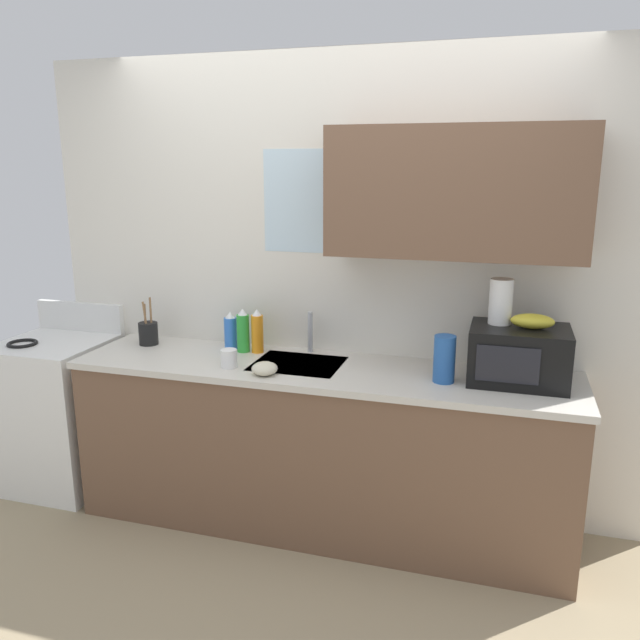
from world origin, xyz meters
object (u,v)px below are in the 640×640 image
(small_bowl, at_px, (265,368))
(paper_towel_roll, at_px, (501,301))
(dish_soap_bottle_blue, at_px, (231,332))
(dish_soap_bottle_green, at_px, (243,331))
(dish_soap_bottle_orange, at_px, (257,332))
(banana_bunch, at_px, (533,321))
(microwave, at_px, (519,355))
(stove_range, at_px, (59,412))
(mug_white, at_px, (229,358))
(utensil_crock, at_px, (148,333))
(cereal_canister, at_px, (444,359))

(small_bowl, bearing_deg, paper_towel_roll, 15.19)
(dish_soap_bottle_blue, bearing_deg, dish_soap_bottle_green, -16.86)
(dish_soap_bottle_orange, height_order, dish_soap_bottle_green, same)
(dish_soap_bottle_green, bearing_deg, dish_soap_bottle_orange, 7.61)
(banana_bunch, height_order, dish_soap_bottle_orange, banana_bunch)
(microwave, relative_size, dish_soap_bottle_blue, 2.12)
(small_bowl, bearing_deg, stove_range, 171.89)
(paper_towel_roll, relative_size, mug_white, 2.32)
(dish_soap_bottle_blue, height_order, utensil_crock, utensil_crock)
(microwave, distance_m, small_bowl, 1.23)
(banana_bunch, distance_m, utensil_crock, 2.12)
(paper_towel_roll, bearing_deg, cereal_canister, -147.99)
(banana_bunch, xyz_separation_m, dish_soap_bottle_blue, (-1.60, 0.12, -0.20))
(dish_soap_bottle_blue, distance_m, cereal_canister, 1.23)
(stove_range, distance_m, mug_white, 1.31)
(microwave, distance_m, dish_soap_bottle_green, 1.47)
(cereal_canister, distance_m, small_bowl, 0.88)
(cereal_canister, distance_m, utensil_crock, 1.72)
(microwave, xyz_separation_m, banana_bunch, (0.05, 0.00, 0.17))
(dish_soap_bottle_orange, xyz_separation_m, mug_white, (-0.04, -0.29, -0.07))
(cereal_canister, xyz_separation_m, utensil_crock, (-1.71, 0.17, -0.04))
(paper_towel_roll, bearing_deg, dish_soap_bottle_blue, 177.29)
(cereal_canister, bearing_deg, mug_white, -175.26)
(microwave, distance_m, banana_bunch, 0.18)
(microwave, xyz_separation_m, paper_towel_roll, (-0.10, 0.05, 0.24))
(banana_bunch, relative_size, paper_towel_roll, 0.91)
(dish_soap_bottle_orange, bearing_deg, dish_soap_bottle_blue, 174.64)
(paper_towel_roll, height_order, dish_soap_bottle_orange, paper_towel_roll)
(banana_bunch, height_order, utensil_crock, banana_bunch)
(microwave, height_order, banana_bunch, banana_bunch)
(stove_range, relative_size, cereal_canister, 4.72)
(banana_bunch, bearing_deg, paper_towel_roll, 161.57)
(cereal_canister, bearing_deg, dish_soap_bottle_blue, 169.78)
(dish_soap_bottle_blue, bearing_deg, paper_towel_roll, -2.71)
(banana_bunch, bearing_deg, cereal_canister, -165.62)
(banana_bunch, distance_m, cereal_canister, 0.45)
(cereal_canister, height_order, small_bowl, cereal_canister)
(microwave, height_order, mug_white, microwave)
(banana_bunch, bearing_deg, stove_range, -179.01)
(utensil_crock, relative_size, small_bowl, 2.13)
(mug_white, xyz_separation_m, small_bowl, (0.22, -0.06, -0.02))
(small_bowl, bearing_deg, microwave, 11.65)
(dish_soap_bottle_blue, relative_size, utensil_crock, 0.78)
(dish_soap_bottle_orange, relative_size, small_bowl, 1.89)
(stove_range, xyz_separation_m, microwave, (2.63, 0.04, 0.58))
(dish_soap_bottle_green, xyz_separation_m, dish_soap_bottle_blue, (-0.09, 0.03, -0.01))
(utensil_crock, height_order, small_bowl, utensil_crock)
(microwave, xyz_separation_m, cereal_canister, (-0.34, -0.10, -0.02))
(dish_soap_bottle_blue, relative_size, cereal_canister, 0.95)
(paper_towel_roll, distance_m, utensil_crock, 1.98)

